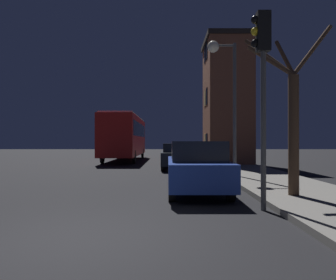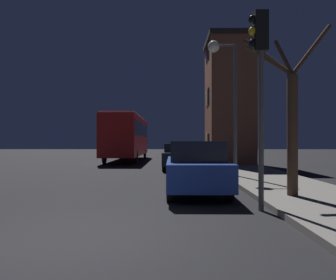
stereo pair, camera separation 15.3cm
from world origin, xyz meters
name	(u,v)px [view 1 (the left image)]	position (x,y,z in m)	size (l,w,h in m)	color
ground_plane	(80,240)	(0.00, 0.00, 0.00)	(120.00, 120.00, 0.00)	black
brick_building	(228,101)	(5.38, 16.88, 4.33)	(3.05, 4.41, 8.32)	brown
streetlamp	(224,76)	(3.73, 8.47, 4.32)	(1.22, 0.49, 5.63)	#4C4C4C
traffic_light	(263,68)	(3.54, 2.23, 3.23)	(0.43, 0.24, 4.52)	#4C4C4C
bare_tree	(292,115)	(4.70, 3.55, 2.27)	(2.27, 0.94, 4.58)	#473323
bus	(126,135)	(-2.08, 21.44, 2.12)	(2.44, 11.36, 3.56)	red
car_near_lane	(197,166)	(2.28, 4.75, 0.81)	(1.71, 4.56, 1.57)	navy
car_mid_lane	(178,156)	(1.95, 13.42, 0.76)	(1.83, 4.55, 1.45)	black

